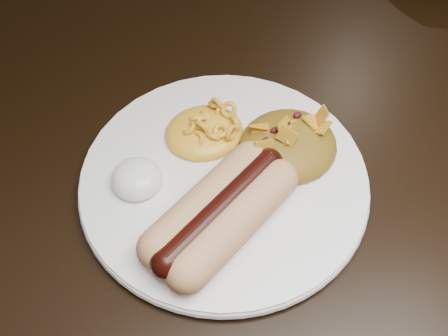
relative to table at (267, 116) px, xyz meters
name	(u,v)px	position (x,y,z in m)	size (l,w,h in m)	color
floor	(248,311)	(0.00, 0.00, -0.66)	(4.00, 4.00, 0.00)	brown
table	(267,116)	(0.00, 0.00, 0.00)	(1.60, 0.90, 0.75)	black
plate	(224,179)	(-0.11, -0.14, 0.10)	(0.26, 0.26, 0.01)	white
hotdog	(221,212)	(-0.13, -0.19, 0.13)	(0.13, 0.12, 0.03)	tan
mac_and_cheese	(204,125)	(-0.11, -0.09, 0.12)	(0.08, 0.07, 0.03)	yellow
sour_cream	(136,175)	(-0.19, -0.12, 0.12)	(0.05, 0.05, 0.03)	white
taco_salad	(289,139)	(-0.05, -0.13, 0.12)	(0.09, 0.09, 0.04)	#AA4114
fork	(241,132)	(-0.07, -0.09, 0.09)	(0.02, 0.13, 0.00)	white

